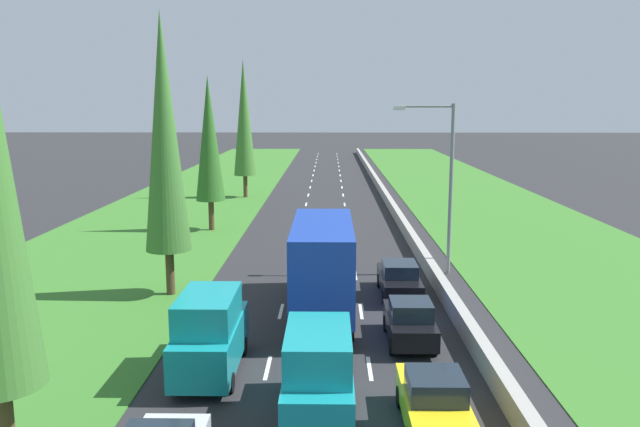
{
  "coord_description": "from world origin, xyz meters",
  "views": [
    {
      "loc": [
        0.35,
        0.74,
        8.91
      ],
      "look_at": [
        -0.29,
        43.84,
        1.44
      ],
      "focal_mm": 35.16,
      "sensor_mm": 36.0,
      "label": 1
    }
  ],
  "objects": [
    {
      "name": "poplar_tree_second",
      "position": [
        -7.19,
        29.38,
        7.62
      ],
      "size": [
        2.13,
        2.13,
        13.14
      ],
      "color": "#4C3823",
      "rests_on": "ground"
    },
    {
      "name": "lane_markings",
      "position": [
        0.0,
        60.0,
        0.01
      ],
      "size": [
        3.64,
        116.0,
        0.01
      ],
      "color": "white",
      "rests_on": "ground"
    },
    {
      "name": "teal_van_left_lane",
      "position": [
        -3.62,
        20.57,
        1.4
      ],
      "size": [
        1.96,
        4.9,
        2.82
      ],
      "color": "teal",
      "rests_on": "ground"
    },
    {
      "name": "yellow_hatchback_right_lane",
      "position": [
        3.25,
        16.96,
        0.84
      ],
      "size": [
        1.74,
        3.9,
        1.72
      ],
      "color": "yellow",
      "rests_on": "ground"
    },
    {
      "name": "black_sedan_right_lane",
      "position": [
        3.67,
        29.38,
        0.81
      ],
      "size": [
        1.82,
        4.5,
        1.64
      ],
      "color": "black",
      "rests_on": "ground"
    },
    {
      "name": "poplar_tree_fourth",
      "position": [
        -7.84,
        61.3,
        7.67
      ],
      "size": [
        2.13,
        2.13,
        13.24
      ],
      "color": "#4C3823",
      "rests_on": "ground"
    },
    {
      "name": "street_light_mast",
      "position": [
        6.39,
        33.43,
        5.23
      ],
      "size": [
        3.2,
        0.28,
        9.0
      ],
      "color": "gray",
      "rests_on": "ground"
    },
    {
      "name": "blue_box_truck_centre_lane",
      "position": [
        0.08,
        26.64,
        2.18
      ],
      "size": [
        2.46,
        9.4,
        4.18
      ],
      "color": "black",
      "rests_on": "ground"
    },
    {
      "name": "grass_verge_right",
      "position": [
        14.35,
        60.0,
        0.02
      ],
      "size": [
        14.0,
        140.0,
        0.04
      ],
      "primitive_type": "cube",
      "color": "#387528",
      "rests_on": "ground"
    },
    {
      "name": "poplar_tree_third",
      "position": [
        -8.13,
        44.96,
        6.55
      ],
      "size": [
        2.07,
        2.07,
        11.0
      ],
      "color": "#4C3823",
      "rests_on": "ground"
    },
    {
      "name": "teal_van_centre_lane",
      "position": [
        0.06,
        17.33,
        1.4
      ],
      "size": [
        1.96,
        4.9,
        2.82
      ],
      "color": "teal",
      "rests_on": "ground"
    },
    {
      "name": "median_barrier",
      "position": [
        5.7,
        60.0,
        0.42
      ],
      "size": [
        0.44,
        120.0,
        0.85
      ],
      "primitive_type": "cube",
      "color": "#9E9B93",
      "rests_on": "ground"
    },
    {
      "name": "ground_plane",
      "position": [
        0.0,
        60.0,
        0.0
      ],
      "size": [
        300.0,
        300.0,
        0.0
      ],
      "primitive_type": "plane",
      "color": "#28282B",
      "rests_on": "ground"
    },
    {
      "name": "grass_verge_left",
      "position": [
        -12.65,
        60.0,
        0.02
      ],
      "size": [
        14.0,
        140.0,
        0.04
      ],
      "primitive_type": "cube",
      "color": "#387528",
      "rests_on": "ground"
    },
    {
      "name": "black_hatchback_right_lane",
      "position": [
        3.41,
        23.4,
        0.84
      ],
      "size": [
        1.74,
        3.9,
        1.72
      ],
      "color": "black",
      "rests_on": "ground"
    }
  ]
}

